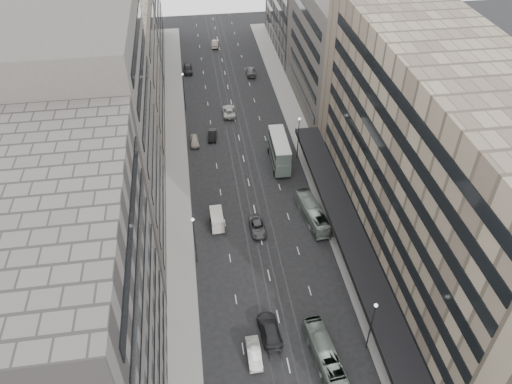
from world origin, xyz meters
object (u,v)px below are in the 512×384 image
bus_near (324,354)px  sedan_2 (258,227)px  double_decker (279,151)px  panel_van (217,219)px  bus_far (312,213)px  sedan_1 (254,353)px

bus_near → sedan_2: bus_near is taller
sedan_2 → bus_near: bearing=-80.3°
double_decker → panel_van: double_decker is taller
bus_near → panel_van: (-10.42, 24.90, 0.07)m
bus_far → sedan_2: 8.84m
bus_far → double_decker: (-2.41, 15.36, 1.43)m
panel_van → sedan_2: panel_van is taller
panel_van → sedan_1: size_ratio=0.90×
bus_near → double_decker: 39.63m
bus_far → sedan_2: size_ratio=2.08×
bus_near → bus_far: bus_far is taller
bus_far → sedan_2: bearing=0.4°
bus_far → double_decker: bearing=-88.6°
panel_van → sedan_2: bearing=-18.9°
bus_near → sedan_1: 8.24m
bus_near → double_decker: size_ratio=1.00×
double_decker → sedan_2: 17.87m
sedan_1 → sedan_2: size_ratio=0.95×
double_decker → panel_van: size_ratio=2.33×
sedan_1 → sedan_2: bearing=80.3°
bus_near → sedan_2: bearing=-85.2°
bus_far → bus_near: bearing=72.4°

